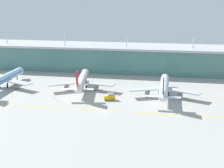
{
  "coord_description": "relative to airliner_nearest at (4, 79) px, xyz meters",
  "views": [
    {
      "loc": [
        35.14,
        -168.63,
        63.2
      ],
      "look_at": [
        -1.3,
        34.71,
        7.0
      ],
      "focal_mm": 50.19,
      "sensor_mm": 36.0,
      "label": 1
    }
  ],
  "objects": [
    {
      "name": "fuel_truck",
      "position": [
        82.44,
        -16.35,
        -4.18
      ],
      "size": [
        7.63,
        5.39,
        4.95
      ],
      "color": "gold",
      "rests_on": "ground"
    },
    {
      "name": "airliner_nearest",
      "position": [
        0.0,
        0.0,
        0.0
      ],
      "size": [
        48.79,
        62.3,
        18.9
      ],
      "color": "#9ED1EA",
      "rests_on": "ground"
    },
    {
      "name": "safety_cone_right_wingtip",
      "position": [
        50.52,
        -24.02,
        -6.1
      ],
      "size": [
        0.56,
        0.56,
        0.7
      ],
      "primitive_type": "cone",
      "color": "orange",
      "rests_on": "ground"
    },
    {
      "name": "terminal_building",
      "position": [
        82.87,
        68.38,
        5.2
      ],
      "size": [
        288.0,
        34.0,
        31.88
      ],
      "color": "slate",
      "rests_on": "ground"
    },
    {
      "name": "taxiway_stripe_mid_east",
      "position": [
        113.87,
        -36.46,
        -6.43
      ],
      "size": [
        28.0,
        0.7,
        0.04
      ],
      "primitive_type": "cube",
      "color": "yellow",
      "rests_on": "ground"
    },
    {
      "name": "airliner_far_middle",
      "position": [
        116.79,
        -1.91,
        -0.0
      ],
      "size": [
        48.8,
        59.14,
        18.9
      ],
      "color": "white",
      "rests_on": "ground"
    },
    {
      "name": "ground_plane",
      "position": [
        82.87,
        -37.11,
        -6.45
      ],
      "size": [
        600.0,
        600.0,
        0.0
      ],
      "primitive_type": "plane",
      "color": "#A8A59E"
    },
    {
      "name": "taxiway_stripe_centre",
      "position": [
        79.87,
        -36.46,
        -6.43
      ],
      "size": [
        28.0,
        0.7,
        0.04
      ],
      "primitive_type": "cube",
      "color": "yellow",
      "rests_on": "ground"
    },
    {
      "name": "airliner_near_middle",
      "position": [
        58.23,
        4.4,
        -0.0
      ],
      "size": [
        48.17,
        59.19,
        18.9
      ],
      "color": "white",
      "rests_on": "ground"
    },
    {
      "name": "taxiway_stripe_mid_west",
      "position": [
        45.87,
        -36.46,
        -6.43
      ],
      "size": [
        28.0,
        0.7,
        0.04
      ],
      "primitive_type": "cube",
      "color": "yellow",
      "rests_on": "ground"
    },
    {
      "name": "taxiway_stripe_east",
      "position": [
        147.87,
        -36.46,
        -6.43
      ],
      "size": [
        28.0,
        0.7,
        0.04
      ],
      "primitive_type": "cube",
      "color": "yellow",
      "rests_on": "ground"
    },
    {
      "name": "safety_cone_nose_front",
      "position": [
        46.51,
        -20.15,
        -6.1
      ],
      "size": [
        0.56,
        0.56,
        0.7
      ],
      "primitive_type": "cone",
      "color": "orange",
      "rests_on": "ground"
    },
    {
      "name": "safety_cone_left_wingtip",
      "position": [
        47.43,
        -10.8,
        -6.1
      ],
      "size": [
        0.56,
        0.56,
        0.7
      ],
      "primitive_type": "cone",
      "color": "orange",
      "rests_on": "ground"
    }
  ]
}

